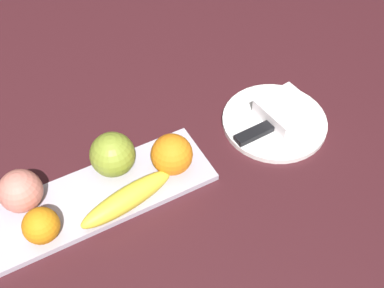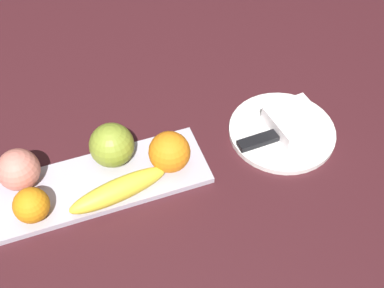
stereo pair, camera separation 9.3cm
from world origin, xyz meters
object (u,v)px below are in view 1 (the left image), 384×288
apple (113,155)px  knife (263,130)px  dinner_plate (274,122)px  folded_napkin (287,110)px  orange_near_apple (172,155)px  orange_near_banana (41,226)px  peach (21,191)px  fruit_tray (99,196)px  banana (127,199)px

apple → knife: (0.29, -0.05, -0.04)m
dinner_plate → folded_napkin: bearing=-0.0°
orange_near_apple → orange_near_banana: 0.25m
orange_near_apple → orange_near_banana: (-0.25, -0.03, -0.01)m
folded_napkin → knife: bearing=-167.8°
folded_napkin → knife: (-0.07, -0.01, -0.01)m
orange_near_apple → folded_napkin: 0.26m
folded_napkin → peach: bearing=175.4°
dinner_plate → folded_napkin: size_ratio=2.15×
peach → folded_napkin: bearing=-4.6°
orange_near_banana → peach: 0.08m
folded_napkin → orange_near_apple: bearing=-177.7°
fruit_tray → orange_near_banana: orange_near_banana is taller
apple → orange_near_apple: apple is taller
apple → orange_near_banana: 0.17m
apple → knife: 0.30m
orange_near_banana → dinner_plate: size_ratio=0.29×
folded_napkin → orange_near_banana: bearing=-176.0°
folded_napkin → knife: folded_napkin is taller
apple → banana: (-0.01, -0.08, -0.02)m
fruit_tray → orange_near_apple: (0.14, -0.01, 0.04)m
banana → dinner_plate: (0.34, 0.05, -0.03)m
fruit_tray → dinner_plate: size_ratio=1.98×
apple → folded_napkin: bearing=-6.1°
fruit_tray → knife: knife is taller
fruit_tray → banana: bearing=-52.0°
peach → banana: bearing=-30.0°
fruit_tray → orange_near_apple: bearing=-4.2°
peach → dinner_plate: bearing=-4.8°
knife → banana: bearing=-176.1°
apple → peach: 0.17m
apple → orange_near_banana: size_ratio=1.34×
peach → folded_napkin: 0.52m
banana → orange_near_banana: 0.15m
banana → knife: (0.30, 0.03, -0.02)m
knife → dinner_plate: bearing=17.4°
folded_napkin → apple: bearing=173.9°
peach → knife: bearing=-7.0°
apple → orange_near_apple: bearing=-27.3°
peach → folded_napkin: peach is taller
apple → peach: (-0.17, 0.00, -0.00)m
dinner_plate → orange_near_banana: bearing=-175.8°
fruit_tray → orange_near_banana: bearing=-161.8°
dinner_plate → folded_napkin: folded_napkin is taller
banana → folded_napkin: (0.37, 0.05, -0.01)m
fruit_tray → folded_napkin: 0.40m
orange_near_banana → peach: (-0.01, 0.08, 0.01)m
knife → folded_napkin: bearing=9.8°
peach → knife: peach is taller
dinner_plate → folded_napkin: (0.03, -0.00, 0.02)m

